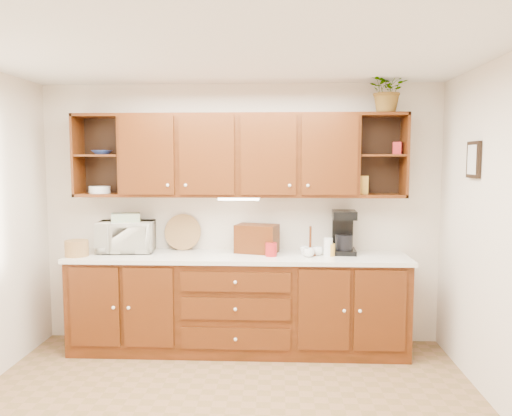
# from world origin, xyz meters

# --- Properties ---
(ceiling) EXTENTS (4.00, 4.00, 0.00)m
(ceiling) POSITION_xyz_m (0.00, 0.00, 2.60)
(ceiling) COLOR white
(ceiling) RESTS_ON back_wall
(back_wall) EXTENTS (4.00, 0.00, 4.00)m
(back_wall) POSITION_xyz_m (0.00, 1.75, 1.30)
(back_wall) COLOR beige
(back_wall) RESTS_ON floor
(base_cabinets) EXTENTS (3.20, 0.60, 0.90)m
(base_cabinets) POSITION_xyz_m (0.00, 1.45, 0.45)
(base_cabinets) COLOR #351906
(base_cabinets) RESTS_ON floor
(countertop) EXTENTS (3.24, 0.64, 0.04)m
(countertop) POSITION_xyz_m (0.00, 1.44, 0.92)
(countertop) COLOR silver
(countertop) RESTS_ON base_cabinets
(upper_cabinets) EXTENTS (3.20, 0.33, 0.80)m
(upper_cabinets) POSITION_xyz_m (0.01, 1.59, 1.89)
(upper_cabinets) COLOR #351906
(upper_cabinets) RESTS_ON back_wall
(undercabinet_light) EXTENTS (0.40, 0.05, 0.02)m
(undercabinet_light) POSITION_xyz_m (0.00, 1.53, 1.47)
(undercabinet_light) COLOR white
(undercabinet_light) RESTS_ON upper_cabinets
(framed_picture) EXTENTS (0.03, 0.24, 0.30)m
(framed_picture) POSITION_xyz_m (1.98, 0.90, 1.85)
(framed_picture) COLOR black
(framed_picture) RESTS_ON right_wall
(wicker_basket) EXTENTS (0.23, 0.23, 0.15)m
(wicker_basket) POSITION_xyz_m (-1.52, 1.31, 1.02)
(wicker_basket) COLOR olive
(wicker_basket) RESTS_ON countertop
(microwave) EXTENTS (0.58, 0.43, 0.30)m
(microwave) POSITION_xyz_m (-1.12, 1.56, 1.09)
(microwave) COLOR beige
(microwave) RESTS_ON countertop
(towel_stack) EXTENTS (0.32, 0.27, 0.08)m
(towel_stack) POSITION_xyz_m (-1.12, 1.56, 1.28)
(towel_stack) COLOR tan
(towel_stack) RESTS_ON microwave
(wine_bottle) EXTENTS (0.07, 0.07, 0.33)m
(wine_bottle) POSITION_xyz_m (-1.02, 1.61, 1.11)
(wine_bottle) COLOR black
(wine_bottle) RESTS_ON countertop
(woven_tray) EXTENTS (0.37, 0.11, 0.36)m
(woven_tray) POSITION_xyz_m (-0.58, 1.69, 0.95)
(woven_tray) COLOR olive
(woven_tray) RESTS_ON countertop
(bread_box) EXTENTS (0.45, 0.35, 0.28)m
(bread_box) POSITION_xyz_m (0.18, 1.57, 1.08)
(bread_box) COLOR #351906
(bread_box) RESTS_ON countertop
(mug_tree) EXTENTS (0.25, 0.25, 0.28)m
(mug_tree) POSITION_xyz_m (0.69, 1.44, 0.98)
(mug_tree) COLOR #351906
(mug_tree) RESTS_ON countertop
(canister_red) EXTENTS (0.12, 0.12, 0.13)m
(canister_red) POSITION_xyz_m (0.32, 1.39, 1.00)
(canister_red) COLOR #A51719
(canister_red) RESTS_ON countertop
(canister_white) EXTENTS (0.11, 0.11, 0.17)m
(canister_white) POSITION_xyz_m (0.86, 1.42, 1.03)
(canister_white) COLOR white
(canister_white) RESTS_ON countertop
(canister_yellow) EXTENTS (0.13, 0.13, 0.12)m
(canister_yellow) POSITION_xyz_m (0.88, 1.42, 1.00)
(canister_yellow) COLOR gold
(canister_yellow) RESTS_ON countertop
(coffee_maker) EXTENTS (0.24, 0.30, 0.42)m
(coffee_maker) POSITION_xyz_m (1.02, 1.58, 1.14)
(coffee_maker) COLOR black
(coffee_maker) RESTS_ON countertop
(bowl_stack) EXTENTS (0.23, 0.23, 0.04)m
(bowl_stack) POSITION_xyz_m (-1.35, 1.58, 1.92)
(bowl_stack) COLOR navy
(bowl_stack) RESTS_ON upper_cabinets
(plate_stack) EXTENTS (0.24, 0.24, 0.07)m
(plate_stack) POSITION_xyz_m (-1.38, 1.57, 1.56)
(plate_stack) COLOR white
(plate_stack) RESTS_ON upper_cabinets
(pantry_box_yellow) EXTENTS (0.11, 0.09, 0.17)m
(pantry_box_yellow) POSITION_xyz_m (1.20, 1.58, 1.61)
(pantry_box_yellow) COLOR gold
(pantry_box_yellow) RESTS_ON upper_cabinets
(pantry_box_red) EXTENTS (0.10, 0.09, 0.12)m
(pantry_box_red) POSITION_xyz_m (1.52, 1.57, 1.96)
(pantry_box_red) COLOR #A51719
(pantry_box_red) RESTS_ON upper_cabinets
(potted_plant) EXTENTS (0.38, 0.33, 0.42)m
(potted_plant) POSITION_xyz_m (1.41, 1.53, 2.50)
(potted_plant) COLOR #999999
(potted_plant) RESTS_ON upper_cabinets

